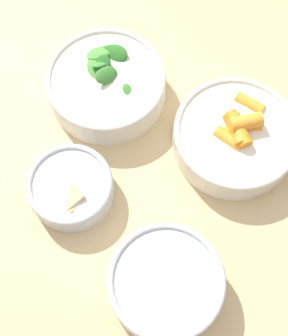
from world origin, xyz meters
TOP-DOWN VIEW (x-y plane):
  - ground_plane at (0.00, 0.00)m, footprint 10.00×10.00m
  - dining_table at (0.00, 0.00)m, footprint 1.05×1.01m
  - bowl_carrots at (-0.11, 0.12)m, footprint 0.20×0.20m
  - bowl_greens at (-0.04, -0.10)m, footprint 0.20×0.20m
  - bowl_beans_hotdog at (0.14, 0.19)m, footprint 0.16×0.16m
  - bowl_cookies at (0.13, -0.01)m, footprint 0.13×0.13m

SIDE VIEW (x-z plane):
  - ground_plane at x=0.00m, z-range 0.00..0.00m
  - dining_table at x=0.00m, z-range 0.26..0.98m
  - bowl_cookies at x=0.13m, z-range 0.72..0.77m
  - bowl_beans_hotdog at x=0.14m, z-range 0.72..0.78m
  - bowl_carrots at x=-0.11m, z-range 0.72..0.79m
  - bowl_greens at x=-0.04m, z-range 0.72..0.79m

